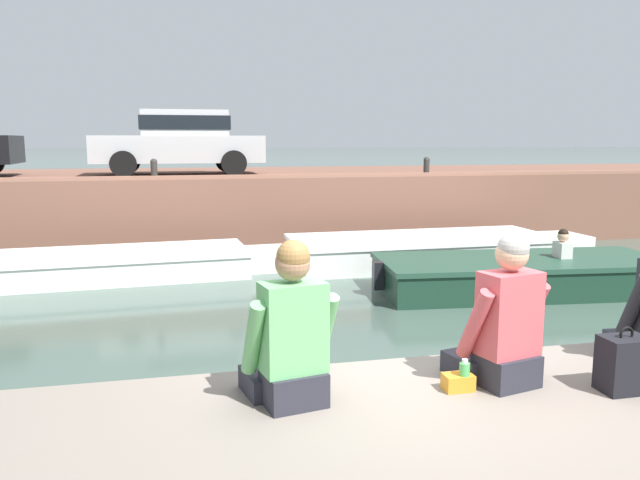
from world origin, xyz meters
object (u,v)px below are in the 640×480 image
(bottle_drink, at_px, (464,377))
(person_seated_left, at_px, (290,340))
(backpack_on_ledge, at_px, (623,364))
(car_left_inner_silver, at_px, (181,140))
(mooring_bollard_mid, at_px, (154,168))
(boat_moored_west_white, at_px, (117,265))
(person_seated_right, at_px, (503,326))
(motorboat_passing, at_px, (534,274))
(mooring_bollard_east, at_px, (427,166))
(boat_moored_central_white, at_px, (433,249))

(bottle_drink, bearing_deg, person_seated_left, 174.99)
(person_seated_left, relative_size, backpack_on_ledge, 2.37)
(car_left_inner_silver, distance_m, mooring_bollard_mid, 2.02)
(boat_moored_west_white, bearing_deg, person_seated_left, -78.11)
(person_seated_right, height_order, bottle_drink, person_seated_right)
(boat_moored_west_white, height_order, mooring_bollard_mid, mooring_bollard_mid)
(car_left_inner_silver, height_order, person_seated_left, car_left_inner_silver)
(motorboat_passing, distance_m, mooring_bollard_east, 5.02)
(mooring_bollard_east, xyz_separation_m, person_seated_left, (-5.14, -10.50, -0.54))
(car_left_inner_silver, distance_m, person_seated_right, 12.54)
(bottle_drink, bearing_deg, boat_moored_west_white, 108.39)
(car_left_inner_silver, height_order, mooring_bollard_east, car_left_inner_silver)
(boat_moored_central_white, distance_m, person_seated_right, 9.03)
(mooring_bollard_mid, relative_size, mooring_bollard_east, 1.00)
(car_left_inner_silver, xyz_separation_m, bottle_drink, (1.56, -12.43, -1.43))
(boat_moored_west_white, bearing_deg, bottle_drink, -71.61)
(mooring_bollard_east, bearing_deg, backpack_on_ledge, -106.25)
(boat_moored_central_white, relative_size, backpack_on_ledge, 15.67)
(person_seated_left, distance_m, backpack_on_ledge, 2.02)
(person_seated_right, bearing_deg, backpack_on_ledge, -23.12)
(motorboat_passing, xyz_separation_m, backpack_on_ledge, (-3.17, -6.05, 0.88))
(car_left_inner_silver, bearing_deg, motorboat_passing, -49.21)
(car_left_inner_silver, bearing_deg, mooring_bollard_east, -18.00)
(car_left_inner_silver, bearing_deg, mooring_bollard_mid, -107.90)
(mooring_bollard_east, height_order, person_seated_left, mooring_bollard_east)
(mooring_bollard_mid, bearing_deg, motorboat_passing, -37.11)
(person_seated_left, bearing_deg, boat_moored_central_white, 61.98)
(mooring_bollard_east, bearing_deg, boat_moored_west_white, -162.84)
(motorboat_passing, height_order, car_left_inner_silver, car_left_inner_silver)
(motorboat_passing, relative_size, mooring_bollard_mid, 13.12)
(car_left_inner_silver, relative_size, person_seated_right, 4.20)
(mooring_bollard_east, bearing_deg, boat_moored_central_white, -107.58)
(mooring_bollard_mid, relative_size, person_seated_right, 0.46)
(boat_moored_west_white, distance_m, bottle_drink, 8.96)
(boat_moored_west_white, xyz_separation_m, bottle_drink, (2.81, -8.46, 0.85))
(mooring_bollard_mid, relative_size, person_seated_left, 0.46)
(car_left_inner_silver, bearing_deg, boat_moored_west_white, -107.48)
(car_left_inner_silver, xyz_separation_m, mooring_bollard_mid, (-0.59, -1.84, -0.61))
(person_seated_right, bearing_deg, motorboat_passing, 56.47)
(boat_moored_west_white, distance_m, car_left_inner_silver, 4.74)
(motorboat_passing, bearing_deg, boat_moored_central_white, 104.78)
(bottle_drink, distance_m, backpack_on_ledge, 0.96)
(boat_moored_central_white, bearing_deg, person_seated_right, -110.41)
(mooring_bollard_mid, xyz_separation_m, bottle_drink, (2.16, -10.60, -0.82))
(mooring_bollard_mid, bearing_deg, boat_moored_central_white, -20.71)
(boat_moored_west_white, distance_m, mooring_bollard_mid, 2.78)
(boat_moored_west_white, distance_m, boat_moored_central_white, 6.23)
(car_left_inner_silver, distance_m, mooring_bollard_east, 5.97)
(boat_moored_west_white, height_order, backpack_on_ledge, backpack_on_ledge)
(boat_moored_central_white, relative_size, motorboat_passing, 1.10)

